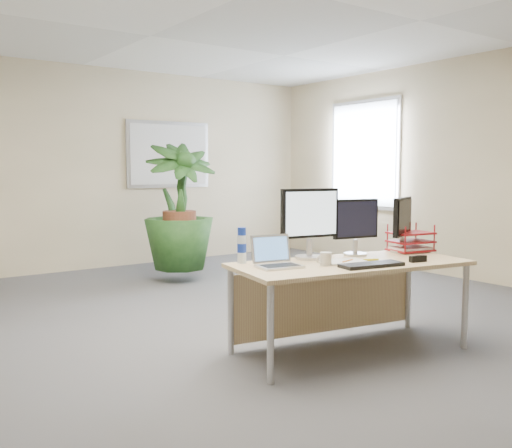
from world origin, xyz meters
TOP-DOWN VIEW (x-y plane):
  - floor at (0.00, 0.00)m, footprint 8.00×8.00m
  - back_wall at (0.00, 4.00)m, footprint 7.00×0.04m
  - whiteboard at (1.20, 3.97)m, footprint 1.30×0.04m
  - window at (3.47, 2.30)m, footprint 0.04×1.30m
  - desk at (0.37, -0.45)m, footprint 1.84×1.03m
  - floor_plant at (0.61, 2.56)m, footprint 0.92×0.92m
  - monitor_left at (0.21, -0.25)m, footprint 0.48×0.22m
  - monitor_right at (0.62, -0.33)m, footprint 0.40×0.18m
  - monitor_dark at (1.05, -0.44)m, footprint 0.38×0.20m
  - laptop at (-0.20, -0.36)m, footprint 0.34×0.31m
  - keyboard at (0.34, -0.76)m, footprint 0.49×0.23m
  - coffee_mug at (0.11, -0.54)m, footprint 0.12×0.08m
  - spiral_notebook at (0.31, -0.53)m, footprint 0.35×0.30m
  - orange_pen at (0.31, -0.56)m, footprint 0.14×0.05m
  - yellow_highlighter at (0.52, -0.59)m, footprint 0.12×0.07m
  - water_bottle at (-0.32, -0.11)m, footprint 0.07×0.07m
  - letter_tray at (1.13, -0.45)m, footprint 0.37×0.30m
  - stapler at (0.76, -0.82)m, footprint 0.14×0.06m

SIDE VIEW (x-z plane):
  - floor at x=0.00m, z-range 0.00..0.00m
  - desk at x=0.37m, z-range 0.20..0.87m
  - spiral_notebook at x=0.31m, z-range 0.67..0.68m
  - yellow_highlighter at x=0.52m, z-range 0.67..0.69m
  - keyboard at x=0.34m, z-range 0.67..0.70m
  - orange_pen at x=0.31m, z-range 0.68..0.69m
  - stapler at x=0.76m, z-range 0.67..0.72m
  - coffee_mug at x=0.11m, z-range 0.67..0.76m
  - laptop at x=-0.20m, z-range 0.62..0.83m
  - letter_tray at x=1.13m, z-range 0.66..0.82m
  - floor_plant at x=0.61m, z-range 0.00..1.50m
  - water_bottle at x=-0.32m, z-range 0.66..0.92m
  - monitor_right at x=0.62m, z-range 0.70..1.15m
  - monitor_dark at x=1.05m, z-range 0.70..1.15m
  - monitor_left at x=0.21m, z-range 0.71..1.24m
  - back_wall at x=0.00m, z-range 0.00..2.70m
  - whiteboard at x=1.20m, z-range 1.07..2.02m
  - window at x=3.47m, z-range 0.77..2.33m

